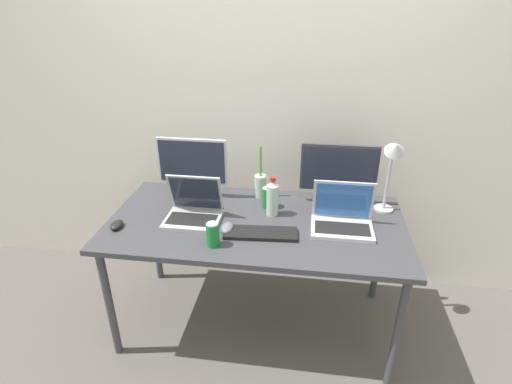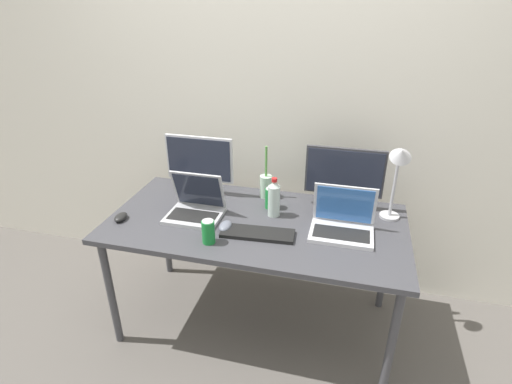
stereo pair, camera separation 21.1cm
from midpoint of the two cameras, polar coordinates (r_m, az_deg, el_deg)
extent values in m
plane|color=#5B5651|center=(2.67, 2.38, -18.03)|extent=(16.00, 16.00, 0.00)
cube|color=silver|center=(2.55, 5.81, 13.40)|extent=(7.00, 0.08, 2.60)
cylinder|color=#424247|center=(2.43, -17.66, -13.68)|extent=(0.04, 0.04, 0.71)
cylinder|color=#424247|center=(2.18, 21.57, -19.84)|extent=(0.04, 0.04, 0.71)
cylinder|color=#424247|center=(2.91, -10.82, -5.44)|extent=(0.04, 0.04, 0.71)
cylinder|color=#424247|center=(2.71, 20.25, -9.40)|extent=(0.04, 0.04, 0.71)
cube|color=#3D3D42|center=(2.22, 2.73, -4.57)|extent=(1.64, 0.81, 0.03)
cylinder|color=silver|center=(2.54, -5.43, 0.02)|extent=(0.19, 0.19, 0.01)
cylinder|color=silver|center=(2.52, -5.48, 0.92)|extent=(0.03, 0.03, 0.08)
cube|color=silver|center=(2.45, -5.66, 4.71)|extent=(0.42, 0.02, 0.28)
cube|color=#232838|center=(2.44, -5.76, 4.60)|extent=(0.40, 0.01, 0.26)
cylinder|color=#38383D|center=(2.44, 14.49, -1.95)|extent=(0.18, 0.18, 0.01)
cylinder|color=#38383D|center=(2.42, 14.60, -1.09)|extent=(0.03, 0.03, 0.07)
cube|color=#38383D|center=(2.35, 15.09, 2.75)|extent=(0.44, 0.02, 0.28)
cube|color=#232838|center=(2.33, 15.08, 2.62)|extent=(0.42, 0.01, 0.26)
cube|color=#B7B7BC|center=(2.26, -6.17, -3.50)|extent=(0.30, 0.24, 0.02)
cube|color=black|center=(2.24, -6.35, -3.46)|extent=(0.27, 0.13, 0.00)
cube|color=#B7B7BC|center=(2.27, -5.61, 0.27)|extent=(0.30, 0.08, 0.23)
cube|color=#232838|center=(2.26, -5.66, 0.15)|extent=(0.27, 0.07, 0.21)
cube|color=silver|center=(2.16, 14.86, -5.84)|extent=(0.33, 0.23, 0.02)
cube|color=black|center=(2.14, 14.89, -5.82)|extent=(0.29, 0.13, 0.00)
cube|color=silver|center=(2.18, 15.27, -1.76)|extent=(0.33, 0.04, 0.23)
cube|color=#3366B2|center=(2.18, 15.27, -1.87)|extent=(0.29, 0.03, 0.20)
cube|color=black|center=(2.09, 3.13, -6.02)|extent=(0.39, 0.15, 0.02)
ellipsoid|color=black|center=(2.31, -16.31, -3.53)|extent=(0.07, 0.10, 0.03)
ellipsoid|color=slate|center=(2.13, -1.55, -4.97)|extent=(0.06, 0.11, 0.04)
cylinder|color=silver|center=(2.24, 5.28, -1.37)|extent=(0.07, 0.07, 0.18)
cone|color=silver|center=(2.19, 5.40, 1.08)|extent=(0.06, 0.06, 0.03)
cylinder|color=red|center=(2.18, 5.42, 1.67)|extent=(0.03, 0.03, 0.02)
cylinder|color=#197F33|center=(2.33, 4.71, -0.98)|extent=(0.07, 0.07, 0.12)
cylinder|color=silver|center=(2.30, 4.77, 0.41)|extent=(0.06, 0.06, 0.00)
cylinder|color=#197F33|center=(2.01, -3.84, -5.81)|extent=(0.07, 0.07, 0.12)
cylinder|color=silver|center=(1.97, -3.89, -4.26)|extent=(0.06, 0.06, 0.00)
cylinder|color=#B2D1B7|center=(2.45, 3.89, 0.75)|extent=(0.08, 0.08, 0.14)
cylinder|color=#519342|center=(2.39, 4.01, 4.32)|extent=(0.01, 0.01, 0.19)
cylinder|color=#B7B7BC|center=(2.41, 20.91, -3.28)|extent=(0.11, 0.11, 0.01)
cylinder|color=#B7B7BC|center=(2.33, 21.64, 0.73)|extent=(0.02, 0.02, 0.36)
cone|color=#B7B7BC|center=(2.19, 22.69, 5.01)|extent=(0.11, 0.12, 0.11)
camera|label=1|loc=(0.11, -87.16, 1.41)|focal=28.00mm
camera|label=2|loc=(0.11, 92.84, -1.41)|focal=28.00mm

